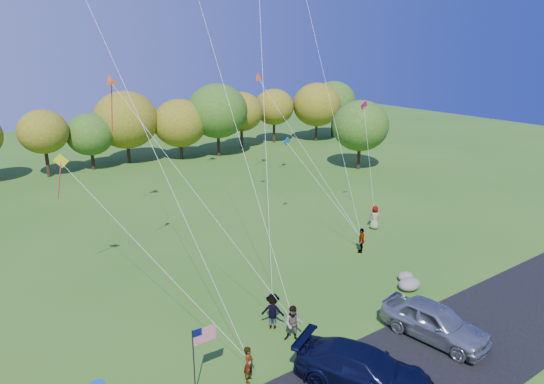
{
  "coord_description": "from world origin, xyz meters",
  "views": [
    {
      "loc": [
        -13.23,
        -14.55,
        13.16
      ],
      "look_at": [
        1.23,
        6.0,
        5.42
      ],
      "focal_mm": 32.0,
      "sensor_mm": 36.0,
      "label": 1
    }
  ],
  "objects_px": {
    "flyer_b": "(294,324)",
    "flyer_d": "(361,240)",
    "flyer_e": "(375,217)",
    "flyer_a": "(249,364)",
    "minivan_navy": "(364,370)",
    "flyer_c": "(273,311)",
    "minivan_silver": "(435,321)"
  },
  "relations": [
    {
      "from": "minivan_navy",
      "to": "flyer_c",
      "type": "height_order",
      "value": "flyer_c"
    },
    {
      "from": "minivan_navy",
      "to": "flyer_a",
      "type": "bearing_deg",
      "value": 112.33
    },
    {
      "from": "flyer_a",
      "to": "flyer_d",
      "type": "bearing_deg",
      "value": -18.14
    },
    {
      "from": "minivan_navy",
      "to": "flyer_d",
      "type": "xyz_separation_m",
      "value": [
        9.37,
        9.47,
        -0.03
      ]
    },
    {
      "from": "flyer_d",
      "to": "minivan_navy",
      "type": "bearing_deg",
      "value": 6.03
    },
    {
      "from": "minivan_silver",
      "to": "flyer_d",
      "type": "distance_m",
      "value": 9.9
    },
    {
      "from": "flyer_b",
      "to": "flyer_e",
      "type": "xyz_separation_m",
      "value": [
        13.48,
        7.74,
        0.01
      ]
    },
    {
      "from": "minivan_navy",
      "to": "minivan_silver",
      "type": "distance_m",
      "value": 5.13
    },
    {
      "from": "flyer_e",
      "to": "minivan_silver",
      "type": "bearing_deg",
      "value": 117.44
    },
    {
      "from": "flyer_c",
      "to": "flyer_e",
      "type": "bearing_deg",
      "value": -110.81
    },
    {
      "from": "minivan_navy",
      "to": "flyer_b",
      "type": "bearing_deg",
      "value": 67.01
    },
    {
      "from": "flyer_a",
      "to": "flyer_e",
      "type": "bearing_deg",
      "value": -16.72
    },
    {
      "from": "flyer_b",
      "to": "flyer_e",
      "type": "bearing_deg",
      "value": 72.73
    },
    {
      "from": "flyer_b",
      "to": "flyer_c",
      "type": "bearing_deg",
      "value": 139.59
    },
    {
      "from": "flyer_e",
      "to": "flyer_c",
      "type": "bearing_deg",
      "value": 87.7
    },
    {
      "from": "flyer_b",
      "to": "flyer_d",
      "type": "relative_size",
      "value": 1.04
    },
    {
      "from": "flyer_b",
      "to": "flyer_d",
      "type": "height_order",
      "value": "flyer_b"
    },
    {
      "from": "minivan_silver",
      "to": "flyer_c",
      "type": "height_order",
      "value": "flyer_c"
    },
    {
      "from": "flyer_a",
      "to": "flyer_b",
      "type": "relative_size",
      "value": 0.9
    },
    {
      "from": "flyer_a",
      "to": "flyer_d",
      "type": "distance_m",
      "value": 14.4
    },
    {
      "from": "minivan_silver",
      "to": "flyer_a",
      "type": "bearing_deg",
      "value": 155.29
    },
    {
      "from": "flyer_b",
      "to": "minivan_navy",
      "type": "bearing_deg",
      "value": -43.08
    },
    {
      "from": "flyer_a",
      "to": "flyer_e",
      "type": "distance_m",
      "value": 18.91
    },
    {
      "from": "minivan_navy",
      "to": "flyer_e",
      "type": "distance_m",
      "value": 17.77
    },
    {
      "from": "flyer_a",
      "to": "minivan_navy",
      "type": "bearing_deg",
      "value": -85.51
    },
    {
      "from": "minivan_navy",
      "to": "flyer_c",
      "type": "distance_m",
      "value": 5.61
    },
    {
      "from": "flyer_a",
      "to": "flyer_e",
      "type": "height_order",
      "value": "flyer_e"
    },
    {
      "from": "flyer_d",
      "to": "flyer_e",
      "type": "relative_size",
      "value": 0.95
    },
    {
      "from": "flyer_d",
      "to": "flyer_c",
      "type": "bearing_deg",
      "value": -17.74
    },
    {
      "from": "minivan_navy",
      "to": "flyer_a",
      "type": "xyz_separation_m",
      "value": [
        -3.49,
        2.99,
        -0.08
      ]
    },
    {
      "from": "flyer_a",
      "to": "flyer_b",
      "type": "height_order",
      "value": "flyer_b"
    },
    {
      "from": "flyer_d",
      "to": "flyer_e",
      "type": "bearing_deg",
      "value": 173.41
    }
  ]
}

